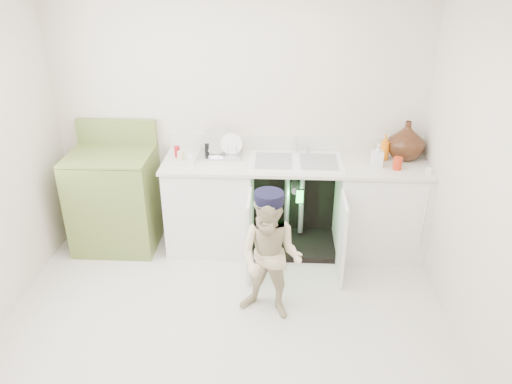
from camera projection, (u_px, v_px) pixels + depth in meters
The scene contains 5 objects.
ground at pixel (225, 326), 3.89m from camera, with size 3.50×3.50×0.00m, color #BBB2A5.
room_shell at pixel (220, 181), 3.34m from camera, with size 6.00×5.50×1.26m.
counter_run at pixel (299, 202), 4.74m from camera, with size 2.44×1.02×1.26m.
avocado_stove at pixel (115, 198), 4.79m from camera, with size 0.77×0.65×1.19m.
repair_worker at pixel (271, 257), 3.80m from camera, with size 0.61×0.96×1.07m.
Camera 1 is at (0.40, -3.01, 2.66)m, focal length 35.00 mm.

